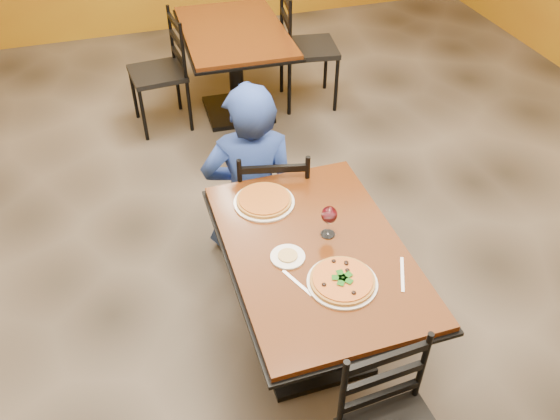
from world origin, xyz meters
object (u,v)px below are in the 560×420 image
object	(u,v)px
chair_second_left	(157,74)
side_plate	(288,257)
chair_second_right	(309,49)
pizza_main	(342,280)
plate_far	(264,202)
table_main	(315,277)
table_second	(235,52)
wine_glass	(329,220)
pizza_far	(264,200)
chair_main_far	(272,202)
plate_main	(342,283)
diner	(250,171)

from	to	relation	value
chair_second_left	side_plate	world-z (taller)	chair_second_left
chair_second_left	chair_second_right	xyz separation A→B (m)	(1.29, 0.00, 0.04)
pizza_main	plate_far	bearing A→B (deg)	105.10
table_main	chair_second_right	world-z (taller)	chair_second_right
plate_far	chair_second_right	bearing A→B (deg)	64.48
table_main	side_plate	distance (m)	0.25
table_second	side_plate	xyz separation A→B (m)	(-0.38, -2.55, 0.20)
wine_glass	chair_second_right	bearing A→B (deg)	71.99
table_second	pizza_main	size ratio (longest dim) A/B	4.42
pizza_main	pizza_far	bearing A→B (deg)	105.10
pizza_main	table_second	bearing A→B (deg)	85.72
chair_main_far	chair_second_left	size ratio (longest dim) A/B	0.96
plate_main	pizza_main	size ratio (longest dim) A/B	1.09
table_main	pizza_main	size ratio (longest dim) A/B	4.33
pizza_far	plate_far	bearing A→B (deg)	-90.00
pizza_main	side_plate	xyz separation A→B (m)	(-0.18, 0.22, -0.02)
table_second	side_plate	world-z (taller)	side_plate
chair_second_left	pizza_far	distance (m)	2.18
plate_far	chair_second_left	bearing A→B (deg)	97.18
table_second	chair_second_left	world-z (taller)	chair_second_left
table_second	chair_main_far	distance (m)	1.81
diner	pizza_far	world-z (taller)	diner
chair_main_far	diner	distance (m)	0.23
diner	plate_far	xyz separation A→B (m)	(-0.06, -0.51, 0.18)
chair_second_left	plate_main	xyz separation A→B (m)	(0.44, -2.77, 0.29)
chair_main_far	plate_main	bearing A→B (deg)	104.35
chair_main_far	diner	bearing A→B (deg)	-48.92
pizza_main	wine_glass	size ratio (longest dim) A/B	1.58
chair_second_right	plate_far	size ratio (longest dim) A/B	3.22
chair_second_left	pizza_far	bearing A→B (deg)	2.40
plate_main	chair_main_far	bearing A→B (deg)	91.43
chair_main_far	plate_main	distance (m)	1.03
table_second	chair_main_far	size ratio (longest dim) A/B	1.42
side_plate	wine_glass	world-z (taller)	wine_glass
chair_second_right	diner	xyz separation A→B (m)	(-0.96, -1.63, 0.08)
plate_far	wine_glass	world-z (taller)	wine_glass
chair_main_far	wine_glass	distance (m)	0.78
plate_main	pizza_main	world-z (taller)	pizza_main
chair_main_far	table_second	bearing A→B (deg)	-84.44
wine_glass	table_main	bearing A→B (deg)	-139.93
pizza_far	side_plate	bearing A→B (deg)	-91.04
chair_second_left	pizza_main	size ratio (longest dim) A/B	3.25
plate_main	plate_far	bearing A→B (deg)	105.10
plate_main	pizza_far	distance (m)	0.65
diner	plate_far	bearing A→B (deg)	91.51
plate_far	wine_glass	bearing A→B (deg)	-54.84
side_plate	pizza_main	bearing A→B (deg)	-51.40
chair_second_left	chair_second_right	size ratio (longest dim) A/B	0.93
plate_main	pizza_far	world-z (taller)	pizza_far
table_second	pizza_main	distance (m)	2.79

